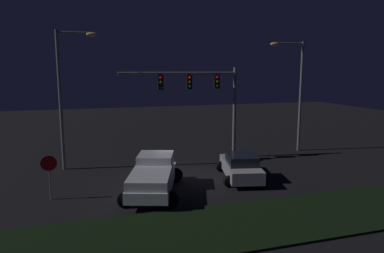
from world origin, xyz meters
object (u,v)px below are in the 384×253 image
Objects in this scene: pickup_truck at (153,174)px; street_lamp_right at (295,83)px; traffic_signal_gantry at (202,91)px; stop_sign at (49,169)px; car_sedan at (241,167)px; street_lamp_left at (67,84)px.

street_lamp_right is at bearing -45.03° from pickup_truck.
street_lamp_right is (7.62, 0.48, 0.42)m from traffic_signal_gantry.
stop_sign reaches higher than pickup_truck.
car_sedan is (5.30, 0.77, -0.26)m from pickup_truck.
car_sedan is 9.92m from street_lamp_right.
car_sedan is 2.10× the size of stop_sign.
pickup_truck is 2.58× the size of stop_sign.
street_lamp_right reaches higher than traffic_signal_gantry.
car_sedan is 0.56× the size of street_lamp_right.
car_sedan is 10.39m from stop_sign.
pickup_truck is at bearing -4.71° from stop_sign.
street_lamp_right reaches higher than stop_sign.
pickup_truck is 5.10m from stop_sign.
car_sedan is 0.56× the size of traffic_signal_gantry.
stop_sign is at bearing -151.12° from traffic_signal_gantry.
traffic_signal_gantry is at bearing -176.41° from street_lamp_right.
car_sedan is 11.82m from street_lamp_left.
traffic_signal_gantry is 0.95× the size of street_lamp_left.
pickup_truck is 0.69× the size of traffic_signal_gantry.
traffic_signal_gantry reaches higher than car_sedan.
street_lamp_left is at bearing 81.56° from stop_sign.
stop_sign is (-5.05, 0.42, 0.56)m from pickup_truck.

